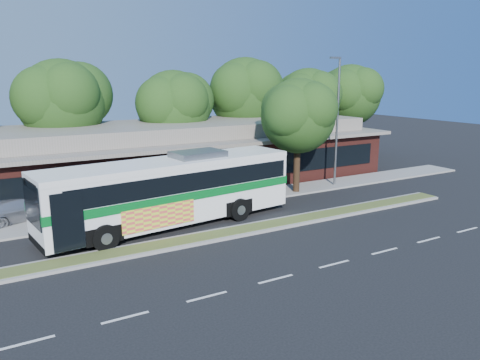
{
  "coord_description": "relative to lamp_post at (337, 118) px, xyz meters",
  "views": [
    {
      "loc": [
        -12.74,
        -19.1,
        7.83
      ],
      "look_at": [
        0.24,
        3.43,
        2.0
      ],
      "focal_mm": 35.0,
      "sensor_mm": 36.0,
      "label": 1
    }
  ],
  "objects": [
    {
      "name": "tree_bg_f",
      "position": [
        10.87,
        10.14,
        1.16
      ],
      "size": [
        6.69,
        6.0,
        8.92
      ],
      "color": "black",
      "rests_on": "ground"
    },
    {
      "name": "tree_bg_b",
      "position": [
        -16.13,
        10.14,
        1.24
      ],
      "size": [
        6.69,
        6.0,
        9.0
      ],
      "color": "black",
      "rests_on": "ground"
    },
    {
      "name": "lamp_post",
      "position": [
        0.0,
        0.0,
        0.0
      ],
      "size": [
        0.93,
        0.18,
        9.07
      ],
      "color": "slate",
      "rests_on": "ground"
    },
    {
      "name": "tree_bg_d",
      "position": [
        -1.12,
        10.15,
        1.52
      ],
      "size": [
        6.91,
        6.2,
        9.37
      ],
      "color": "black",
      "rests_on": "ground"
    },
    {
      "name": "sidewalk",
      "position": [
        -9.56,
        0.4,
        -4.84
      ],
      "size": [
        44.0,
        2.6,
        0.12
      ],
      "primitive_type": "cube",
      "color": "gray",
      "rests_on": "ground"
    },
    {
      "name": "ground",
      "position": [
        -9.56,
        -6.0,
        -4.9
      ],
      "size": [
        120.0,
        120.0,
        0.0
      ],
      "primitive_type": "plane",
      "color": "black",
      "rests_on": "ground"
    },
    {
      "name": "sidewalk_tree",
      "position": [
        -3.21,
        -0.12,
        0.44
      ],
      "size": [
        5.49,
        4.92,
        7.69
      ],
      "color": "black",
      "rests_on": "ground"
    },
    {
      "name": "tree_bg_e",
      "position": [
        4.85,
        9.14,
        0.84
      ],
      "size": [
        6.47,
        5.8,
        8.5
      ],
      "color": "black",
      "rests_on": "ground"
    },
    {
      "name": "transit_bus",
      "position": [
        -13.5,
        -2.65,
        -2.76
      ],
      "size": [
        13.99,
        4.63,
        3.86
      ],
      "rotation": [
        0.0,
        0.0,
        0.12
      ],
      "color": "white",
      "rests_on": "ground"
    },
    {
      "name": "median_strip",
      "position": [
        -9.56,
        -5.4,
        -4.83
      ],
      "size": [
        26.0,
        1.1,
        0.15
      ],
      "primitive_type": "cube",
      "color": "#475A26",
      "rests_on": "ground"
    },
    {
      "name": "tree_bg_c",
      "position": [
        -8.16,
        9.13,
        0.69
      ],
      "size": [
        6.24,
        5.6,
        8.26
      ],
      "color": "black",
      "rests_on": "ground"
    },
    {
      "name": "sedan",
      "position": [
        -20.57,
        2.32,
        -4.22
      ],
      "size": [
        5.08,
        3.59,
        1.37
      ],
      "primitive_type": "imported",
      "rotation": [
        0.0,
        0.0,
        1.97
      ],
      "color": "silver",
      "rests_on": "ground"
    },
    {
      "name": "plaza_building",
      "position": [
        -9.56,
        6.99,
        -2.77
      ],
      "size": [
        33.2,
        11.2,
        4.45
      ],
      "color": "#56201B",
      "rests_on": "ground"
    }
  ]
}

